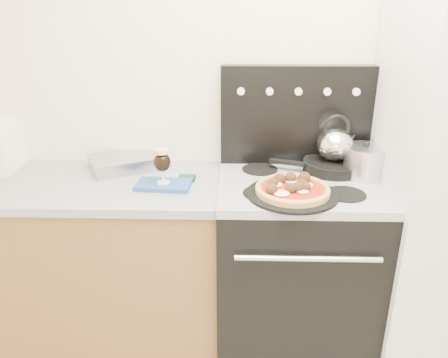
{
  "coord_description": "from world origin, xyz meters",
  "views": [
    {
      "loc": [
        -0.22,
        -0.74,
        1.69
      ],
      "look_at": [
        -0.27,
        1.05,
        0.98
      ],
      "focal_mm": 35.0,
      "sensor_mm": 36.0,
      "label": 1
    }
  ],
  "objects_px": {
    "pizza_pan": "(292,194)",
    "pizza": "(293,188)",
    "base_cabinet": "(82,264)",
    "oven_mitt": "(163,185)",
    "tea_kettle": "(335,142)",
    "stove_body": "(294,268)",
    "skillet": "(333,166)",
    "stock_pot": "(364,163)",
    "beer_glass": "(162,166)"
  },
  "relations": [
    {
      "from": "base_cabinet",
      "to": "pizza_pan",
      "type": "bearing_deg",
      "value": -10.16
    },
    {
      "from": "pizza",
      "to": "stock_pot",
      "type": "xyz_separation_m",
      "value": [
        0.37,
        0.24,
        0.04
      ]
    },
    {
      "from": "beer_glass",
      "to": "skillet",
      "type": "relative_size",
      "value": 0.57
    },
    {
      "from": "skillet",
      "to": "stock_pot",
      "type": "bearing_deg",
      "value": -29.0
    },
    {
      "from": "base_cabinet",
      "to": "pizza_pan",
      "type": "distance_m",
      "value": 1.18
    },
    {
      "from": "oven_mitt",
      "to": "skillet",
      "type": "height_order",
      "value": "skillet"
    },
    {
      "from": "stove_body",
      "to": "skillet",
      "type": "relative_size",
      "value": 2.98
    },
    {
      "from": "beer_glass",
      "to": "stock_pot",
      "type": "relative_size",
      "value": 0.87
    },
    {
      "from": "beer_glass",
      "to": "pizza",
      "type": "relative_size",
      "value": 0.53
    },
    {
      "from": "tea_kettle",
      "to": "oven_mitt",
      "type": "bearing_deg",
      "value": 173.29
    },
    {
      "from": "beer_glass",
      "to": "stock_pot",
      "type": "height_order",
      "value": "beer_glass"
    },
    {
      "from": "oven_mitt",
      "to": "beer_glass",
      "type": "xyz_separation_m",
      "value": [
        0.0,
        0.0,
        0.1
      ]
    },
    {
      "from": "tea_kettle",
      "to": "skillet",
      "type": "bearing_deg",
      "value": 0.0
    },
    {
      "from": "oven_mitt",
      "to": "pizza",
      "type": "distance_m",
      "value": 0.6
    },
    {
      "from": "stove_body",
      "to": "tea_kettle",
      "type": "height_order",
      "value": "tea_kettle"
    },
    {
      "from": "stove_body",
      "to": "skillet",
      "type": "height_order",
      "value": "skillet"
    },
    {
      "from": "oven_mitt",
      "to": "pizza_pan",
      "type": "distance_m",
      "value": 0.6
    },
    {
      "from": "oven_mitt",
      "to": "pizza",
      "type": "xyz_separation_m",
      "value": [
        0.58,
        -0.12,
        0.04
      ]
    },
    {
      "from": "stock_pot",
      "to": "base_cabinet",
      "type": "bearing_deg",
      "value": -178.03
    },
    {
      "from": "pizza_pan",
      "to": "pizza",
      "type": "distance_m",
      "value": 0.03
    },
    {
      "from": "beer_glass",
      "to": "stock_pot",
      "type": "xyz_separation_m",
      "value": [
        0.95,
        0.11,
        -0.02
      ]
    },
    {
      "from": "base_cabinet",
      "to": "stove_body",
      "type": "relative_size",
      "value": 1.65
    },
    {
      "from": "stove_body",
      "to": "pizza",
      "type": "bearing_deg",
      "value": -108.42
    },
    {
      "from": "pizza",
      "to": "tea_kettle",
      "type": "distance_m",
      "value": 0.41
    },
    {
      "from": "base_cabinet",
      "to": "beer_glass",
      "type": "height_order",
      "value": "beer_glass"
    },
    {
      "from": "oven_mitt",
      "to": "pizza_pan",
      "type": "height_order",
      "value": "pizza_pan"
    },
    {
      "from": "stove_body",
      "to": "pizza_pan",
      "type": "xyz_separation_m",
      "value": [
        -0.05,
        -0.16,
        0.49
      ]
    },
    {
      "from": "skillet",
      "to": "base_cabinet",
      "type": "bearing_deg",
      "value": -174.62
    },
    {
      "from": "beer_glass",
      "to": "pizza_pan",
      "type": "height_order",
      "value": "beer_glass"
    },
    {
      "from": "pizza",
      "to": "stock_pot",
      "type": "distance_m",
      "value": 0.44
    },
    {
      "from": "stove_body",
      "to": "oven_mitt",
      "type": "xyz_separation_m",
      "value": [
        -0.64,
        -0.04,
        0.47
      ]
    },
    {
      "from": "pizza_pan",
      "to": "tea_kettle",
      "type": "relative_size",
      "value": 2.04
    },
    {
      "from": "stove_body",
      "to": "tea_kettle",
      "type": "xyz_separation_m",
      "value": [
        0.18,
        0.15,
        0.63
      ]
    },
    {
      "from": "tea_kettle",
      "to": "pizza_pan",
      "type": "bearing_deg",
      "value": -146.94
    },
    {
      "from": "stove_body",
      "to": "skillet",
      "type": "distance_m",
      "value": 0.56
    },
    {
      "from": "oven_mitt",
      "to": "skillet",
      "type": "bearing_deg",
      "value": 12.75
    },
    {
      "from": "stove_body",
      "to": "pizza",
      "type": "distance_m",
      "value": 0.54
    },
    {
      "from": "oven_mitt",
      "to": "pizza",
      "type": "height_order",
      "value": "pizza"
    },
    {
      "from": "pizza_pan",
      "to": "pizza",
      "type": "xyz_separation_m",
      "value": [
        0.0,
        0.0,
        0.03
      ]
    },
    {
      "from": "pizza_pan",
      "to": "stock_pot",
      "type": "distance_m",
      "value": 0.44
    },
    {
      "from": "stove_body",
      "to": "pizza",
      "type": "xyz_separation_m",
      "value": [
        -0.05,
        -0.16,
        0.52
      ]
    },
    {
      "from": "base_cabinet",
      "to": "skillet",
      "type": "relative_size",
      "value": 4.9
    },
    {
      "from": "pizza_pan",
      "to": "oven_mitt",
      "type": "bearing_deg",
      "value": 168.04
    },
    {
      "from": "beer_glass",
      "to": "tea_kettle",
      "type": "height_order",
      "value": "tea_kettle"
    },
    {
      "from": "base_cabinet",
      "to": "stove_body",
      "type": "height_order",
      "value": "stove_body"
    },
    {
      "from": "pizza",
      "to": "skillet",
      "type": "height_order",
      "value": "pizza"
    },
    {
      "from": "base_cabinet",
      "to": "stock_pot",
      "type": "relative_size",
      "value": 7.47
    },
    {
      "from": "skillet",
      "to": "stock_pot",
      "type": "relative_size",
      "value": 1.52
    },
    {
      "from": "beer_glass",
      "to": "pizza",
      "type": "xyz_separation_m",
      "value": [
        0.58,
        -0.12,
        -0.05
      ]
    },
    {
      "from": "base_cabinet",
      "to": "pizza",
      "type": "height_order",
      "value": "pizza"
    }
  ]
}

